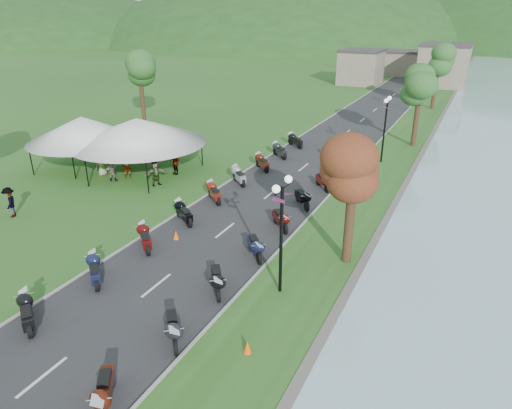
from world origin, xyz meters
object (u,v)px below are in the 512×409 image
at_px(pedestrian_a, 128,178).
at_px(pedestrian_b, 113,181).
at_px(pedestrian_c, 13,216).
at_px(vendor_tent_main, 139,146).

distance_m(pedestrian_a, pedestrian_b, 1.10).
height_order(pedestrian_a, pedestrian_b, pedestrian_a).
xyz_separation_m(pedestrian_a, pedestrian_c, (-1.59, -8.13, 0.00)).
xyz_separation_m(vendor_tent_main, pedestrian_b, (-0.59, -2.41, -2.00)).
distance_m(pedestrian_a, pedestrian_c, 8.29).
distance_m(vendor_tent_main, pedestrian_a, 2.50).
distance_m(vendor_tent_main, pedestrian_c, 9.96).
relative_size(vendor_tent_main, pedestrian_c, 3.64).
bearing_deg(pedestrian_c, pedestrian_b, 130.74).
bearing_deg(pedestrian_b, pedestrian_a, -148.80).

